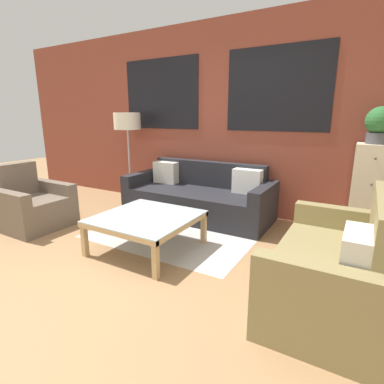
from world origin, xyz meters
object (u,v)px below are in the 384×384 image
at_px(couch_dark, 199,198).
at_px(settee_vintage, 336,269).
at_px(drawer_cabinet, 370,193).
at_px(coffee_table, 147,220).
at_px(potted_plant, 380,124).
at_px(floor_lamp, 127,124).
at_px(armchair_corner, 33,206).

height_order(couch_dark, settee_vintage, settee_vintage).
distance_m(couch_dark, drawer_cabinet, 2.20).
distance_m(coffee_table, drawer_cabinet, 2.60).
relative_size(couch_dark, potted_plant, 5.29).
distance_m(floor_lamp, potted_plant, 3.54).
bearing_deg(settee_vintage, coffee_table, 177.48).
distance_m(couch_dark, floor_lamp, 1.73).
bearing_deg(coffee_table, floor_lamp, 136.35).
bearing_deg(floor_lamp, coffee_table, -43.65).
bearing_deg(armchair_corner, drawer_cabinet, 23.92).
xyz_separation_m(settee_vintage, floor_lamp, (-3.35, 1.46, 1.01)).
relative_size(couch_dark, floor_lamp, 1.43).
xyz_separation_m(armchair_corner, coffee_table, (1.79, 0.19, 0.07)).
height_order(coffee_table, potted_plant, potted_plant).
bearing_deg(drawer_cabinet, couch_dark, -174.30).
bearing_deg(armchair_corner, couch_dark, 41.26).
xyz_separation_m(coffee_table, floor_lamp, (-1.45, 1.38, 0.98)).
bearing_deg(couch_dark, floor_lamp, 177.41).
distance_m(couch_dark, settee_vintage, 2.42).
bearing_deg(floor_lamp, couch_dark, -2.59).
relative_size(settee_vintage, potted_plant, 3.53).
relative_size(couch_dark, settee_vintage, 1.50).
xyz_separation_m(couch_dark, potted_plant, (2.16, 0.22, 1.09)).
relative_size(settee_vintage, armchair_corner, 1.72).
bearing_deg(drawer_cabinet, coffee_table, -143.78).
bearing_deg(settee_vintage, drawer_cabinet, 83.39).
bearing_deg(coffee_table, potted_plant, 36.22).
distance_m(couch_dark, coffee_table, 1.32).
xyz_separation_m(couch_dark, floor_lamp, (-1.37, 0.06, 1.04)).
distance_m(drawer_cabinet, potted_plant, 0.79).
bearing_deg(coffee_table, drawer_cabinet, 36.22).
bearing_deg(floor_lamp, settee_vintage, -23.59).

